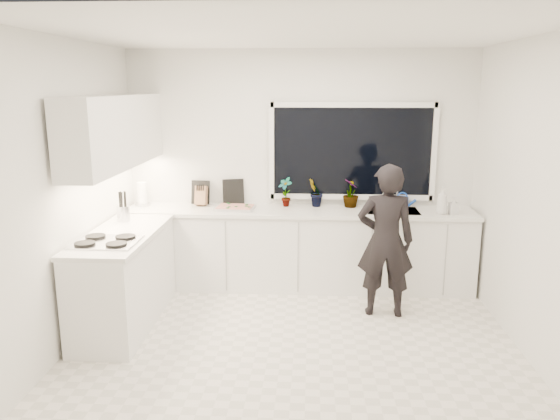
{
  "coord_description": "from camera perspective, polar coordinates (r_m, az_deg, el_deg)",
  "views": [
    {
      "loc": [
        0.14,
        -4.58,
        2.29
      ],
      "look_at": [
        -0.15,
        0.4,
        1.15
      ],
      "focal_mm": 35.0,
      "sensor_mm": 36.0,
      "label": 1
    }
  ],
  "objects": [
    {
      "name": "paper_towel_roll",
      "position": [
        6.56,
        -14.2,
        1.56
      ],
      "size": [
        0.13,
        0.13,
        0.26
      ],
      "primitive_type": "cylinder",
      "rotation": [
        0.0,
        0.0,
        0.24
      ],
      "color": "white",
      "rests_on": "countertop_back"
    },
    {
      "name": "pizza_tray",
      "position": [
        6.21,
        -4.7,
        0.22
      ],
      "size": [
        0.45,
        0.35,
        0.03
      ],
      "primitive_type": "cube",
      "rotation": [
        0.0,
        0.0,
        -0.09
      ],
      "color": "silver",
      "rests_on": "countertop_back"
    },
    {
      "name": "herb_plants",
      "position": [
        6.31,
        4.31,
        1.81
      ],
      "size": [
        0.97,
        0.23,
        0.34
      ],
      "color": "#26662D",
      "rests_on": "countertop_back"
    },
    {
      "name": "knife_block",
      "position": [
        6.43,
        -8.24,
        1.42
      ],
      "size": [
        0.14,
        0.11,
        0.22
      ],
      "primitive_type": "cube",
      "rotation": [
        0.0,
        0.0,
        -0.07
      ],
      "color": "#8A5D40",
      "rests_on": "countertop_back"
    },
    {
      "name": "utensil_crock",
      "position": [
        5.86,
        -16.04,
        -0.36
      ],
      "size": [
        0.15,
        0.15,
        0.16
      ],
      "primitive_type": "cylinder",
      "rotation": [
        0.0,
        0.0,
        -0.19
      ],
      "color": "#ADAEB1",
      "rests_on": "countertop_left"
    },
    {
      "name": "sink",
      "position": [
        6.26,
        11.64,
        -0.51
      ],
      "size": [
        0.58,
        0.42,
        0.14
      ],
      "primitive_type": "cube",
      "color": "silver",
      "rests_on": "countertop_back"
    },
    {
      "name": "ceiling",
      "position": [
        4.6,
        1.71,
        18.11
      ],
      "size": [
        4.0,
        3.5,
        0.02
      ],
      "primitive_type": "cube",
      "color": "white",
      "rests_on": "wall_back"
    },
    {
      "name": "countertop_back",
      "position": [
        6.18,
        1.99,
        -0.14
      ],
      "size": [
        3.94,
        0.62,
        0.04
      ],
      "primitive_type": "cube",
      "color": "silver",
      "rests_on": "base_cabinets_back"
    },
    {
      "name": "wall_back",
      "position": [
        6.41,
        2.09,
        4.42
      ],
      "size": [
        4.0,
        0.02,
        2.7
      ],
      "primitive_type": "cube",
      "color": "white",
      "rests_on": "ground"
    },
    {
      "name": "wall_left",
      "position": [
        5.14,
        -21.4,
        1.45
      ],
      "size": [
        0.02,
        3.5,
        2.7
      ],
      "primitive_type": "cube",
      "color": "white",
      "rests_on": "ground"
    },
    {
      "name": "base_cabinets_left",
      "position": [
        5.57,
        -15.93,
        -7.06
      ],
      "size": [
        0.58,
        1.6,
        0.88
      ],
      "primitive_type": "cube",
      "color": "white",
      "rests_on": "floor"
    },
    {
      "name": "upper_cabinets",
      "position": [
        5.64,
        -16.82,
        7.85
      ],
      "size": [
        0.34,
        2.1,
        0.7
      ],
      "primitive_type": "cube",
      "color": "white",
      "rests_on": "wall_left"
    },
    {
      "name": "wall_right",
      "position": [
        5.04,
        25.11,
        0.89
      ],
      "size": [
        0.02,
        3.5,
        2.7
      ],
      "primitive_type": "cube",
      "color": "white",
      "rests_on": "ground"
    },
    {
      "name": "floor",
      "position": [
        5.13,
        1.5,
        -13.79
      ],
      "size": [
        4.0,
        3.5,
        0.02
      ],
      "primitive_type": "cube",
      "color": "beige",
      "rests_on": "ground"
    },
    {
      "name": "picture_frame_small",
      "position": [
        6.45,
        -4.9,
        1.92
      ],
      "size": [
        0.25,
        0.09,
        0.3
      ],
      "primitive_type": "cube",
      "rotation": [
        0.0,
        0.0,
        0.27
      ],
      "color": "black",
      "rests_on": "countertop_back"
    },
    {
      "name": "faucet",
      "position": [
        6.42,
        11.46,
        1.29
      ],
      "size": [
        0.03,
        0.03,
        0.22
      ],
      "primitive_type": "cylinder",
      "color": "silver",
      "rests_on": "countertop_back"
    },
    {
      "name": "person",
      "position": [
        5.55,
        10.95,
        -3.18
      ],
      "size": [
        0.58,
        0.4,
        1.56
      ],
      "primitive_type": "imported",
      "rotation": [
        0.0,
        0.0,
        3.1
      ],
      "color": "black",
      "rests_on": "floor"
    },
    {
      "name": "window",
      "position": [
        6.36,
        7.54,
        6.08
      ],
      "size": [
        1.8,
        0.02,
        1.0
      ],
      "primitive_type": "cube",
      "color": "black",
      "rests_on": "wall_back"
    },
    {
      "name": "watering_can",
      "position": [
        6.41,
        12.65,
        0.8
      ],
      "size": [
        0.17,
        0.17,
        0.13
      ],
      "primitive_type": "cylinder",
      "rotation": [
        0.0,
        0.0,
        -0.25
      ],
      "color": "#1240AD",
      "rests_on": "countertop_back"
    },
    {
      "name": "soap_bottles",
      "position": [
        6.18,
        16.89,
        0.81
      ],
      "size": [
        0.25,
        0.13,
        0.31
      ],
      "color": "#D8BF66",
      "rests_on": "countertop_back"
    },
    {
      "name": "base_cabinets_back",
      "position": [
        6.31,
        1.96,
        -4.2
      ],
      "size": [
        3.92,
        0.58,
        0.88
      ],
      "primitive_type": "cube",
      "color": "white",
      "rests_on": "floor"
    },
    {
      "name": "countertop_left",
      "position": [
        5.43,
        -16.23,
        -2.48
      ],
      "size": [
        0.62,
        1.6,
        0.04
      ],
      "primitive_type": "cube",
      "color": "silver",
      "rests_on": "base_cabinets_left"
    },
    {
      "name": "pizza",
      "position": [
        6.21,
        -4.7,
        0.37
      ],
      "size": [
        0.41,
        0.31,
        0.01
      ],
      "primitive_type": "cube",
      "rotation": [
        0.0,
        0.0,
        -0.09
      ],
      "color": "red",
      "rests_on": "pizza_tray"
    },
    {
      "name": "picture_frame_large",
      "position": [
        6.52,
        -8.3,
        1.86
      ],
      "size": [
        0.22,
        0.04,
        0.28
      ],
      "primitive_type": "cube",
      "rotation": [
        0.0,
        0.0,
        -0.11
      ],
      "color": "black",
      "rests_on": "countertop_back"
    },
    {
      "name": "stovetop",
      "position": [
        5.11,
        -17.75,
        -3.12
      ],
      "size": [
        0.56,
        0.48,
        0.03
      ],
      "primitive_type": "cube",
      "color": "black",
      "rests_on": "countertop_left"
    }
  ]
}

